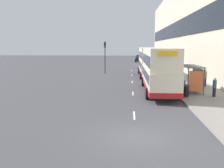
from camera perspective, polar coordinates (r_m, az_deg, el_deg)
ground_plane at (r=12.71m, az=5.40°, el=-12.05°), size 220.00×220.00×0.00m
pavement at (r=51.04m, az=11.77°, el=3.48°), size 5.00×93.00×0.14m
terrace_facade at (r=51.71m, az=16.57°, el=12.94°), size 3.10×93.00×17.40m
lane_mark_0 at (r=16.49m, az=5.10°, el=-7.15°), size 0.12×2.00×0.01m
lane_mark_1 at (r=24.00m, az=4.79°, el=-2.15°), size 0.12×2.00×0.01m
lane_mark_2 at (r=31.61m, az=4.63°, el=0.46°), size 0.12×2.00×0.01m
lane_mark_3 at (r=39.26m, az=4.53°, el=2.05°), size 0.12×2.00×0.01m
lane_mark_4 at (r=46.93m, az=4.47°, el=3.12°), size 0.12×2.00×0.01m
bus_shelter at (r=25.04m, az=18.17°, el=2.22°), size 1.60×4.20×2.48m
double_decker_bus_near at (r=24.64m, az=10.61°, el=3.37°), size 2.85×11.13×4.30m
double_decker_bus_ahead at (r=37.88m, az=8.37°, el=5.21°), size 2.85×11.29×4.30m
car_0 at (r=72.31m, az=6.01°, el=5.68°), size 1.96×3.92×1.66m
car_1 at (r=53.32m, az=7.20°, el=4.68°), size 1.99×4.27×1.79m
car_2 at (r=80.79m, az=6.11°, el=6.01°), size 1.96×4.11×1.79m
pedestrian_at_shelter at (r=29.08m, az=20.51°, el=1.37°), size 0.37×0.37×1.85m
pedestrian_1 at (r=23.32m, az=22.38°, el=-0.62°), size 0.33×0.33×1.67m
pedestrian_3 at (r=22.49m, az=16.05°, el=-0.72°), size 0.32×0.32×1.61m
pedestrian_4 at (r=27.83m, az=13.89°, el=1.18°), size 0.33×0.33×1.68m
litter_bin at (r=22.48m, az=16.55°, el=-1.49°), size 0.55×0.55×1.05m
traffic_light_far_kerb at (r=41.15m, az=-1.62°, el=7.28°), size 0.30×0.32×5.26m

